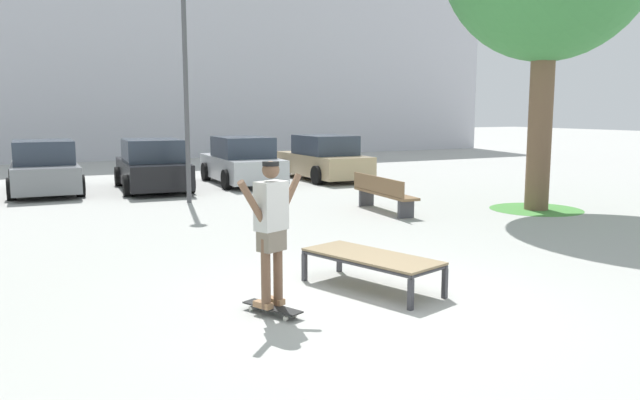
% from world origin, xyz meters
% --- Properties ---
extents(ground_plane, '(120.00, 120.00, 0.00)m').
position_xyz_m(ground_plane, '(0.00, 0.00, 0.00)').
color(ground_plane, '#A8A8A3').
extents(building_facade, '(41.72, 4.00, 11.16)m').
position_xyz_m(building_facade, '(1.32, 26.06, 5.58)').
color(building_facade, silver).
rests_on(building_facade, ground).
extents(skate_box, '(1.30, 2.04, 0.46)m').
position_xyz_m(skate_box, '(0.42, 0.59, 0.41)').
color(skate_box, '#38383D').
rests_on(skate_box, ground).
extents(skateboard, '(0.50, 0.81, 0.09)m').
position_xyz_m(skateboard, '(-1.15, 0.21, 0.08)').
color(skateboard, black).
rests_on(skateboard, ground).
extents(skater, '(0.95, 0.47, 1.69)m').
position_xyz_m(skater, '(-1.15, 0.21, 1.07)').
color(skater, brown).
rests_on(skater, skateboard).
extents(grass_patch_near_right, '(2.16, 2.16, 0.01)m').
position_xyz_m(grass_patch_near_right, '(7.45, 4.57, 0.00)').
color(grass_patch_near_right, '#47893D').
rests_on(grass_patch_near_right, ground).
extents(car_grey, '(2.04, 4.26, 1.50)m').
position_xyz_m(car_grey, '(-2.77, 13.11, 0.69)').
color(car_grey, slate).
rests_on(car_grey, ground).
extents(car_black, '(2.15, 4.32, 1.50)m').
position_xyz_m(car_black, '(0.13, 12.47, 0.69)').
color(car_black, black).
rests_on(car_black, ground).
extents(car_silver, '(2.09, 4.29, 1.50)m').
position_xyz_m(car_silver, '(3.02, 12.76, 0.69)').
color(car_silver, '#B7BABF').
rests_on(car_silver, ground).
extents(car_tan, '(1.94, 4.21, 1.50)m').
position_xyz_m(car_tan, '(5.92, 12.68, 0.69)').
color(car_tan, tan).
rests_on(car_tan, ground).
extents(park_bench, '(0.62, 2.43, 0.83)m').
position_xyz_m(park_bench, '(4.00, 5.92, 0.45)').
color(park_bench, brown).
rests_on(park_bench, ground).
extents(light_post, '(0.36, 0.36, 5.83)m').
position_xyz_m(light_post, '(0.38, 9.43, 3.83)').
color(light_post, '#4C4C51').
rests_on(light_post, ground).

